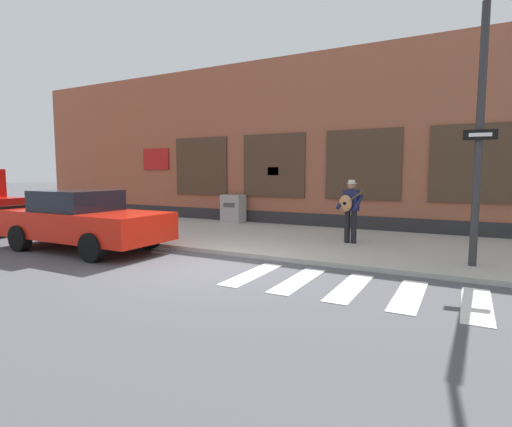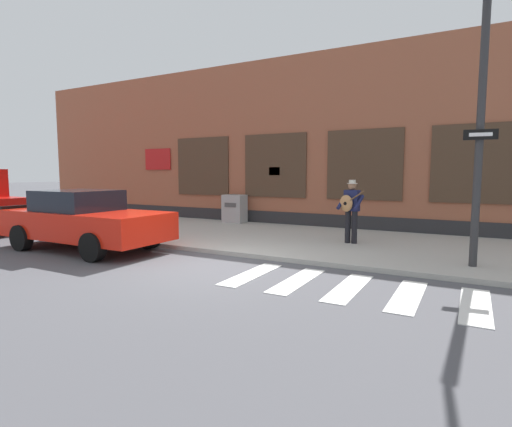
% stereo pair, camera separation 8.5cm
% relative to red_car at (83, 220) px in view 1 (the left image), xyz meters
% --- Properties ---
extents(ground_plane, '(160.00, 160.00, 0.00)m').
position_rel_red_car_xyz_m(ground_plane, '(3.94, 0.04, -0.77)').
color(ground_plane, '#4C4C51').
extents(sidewalk, '(28.00, 5.35, 0.11)m').
position_rel_red_car_xyz_m(sidewalk, '(3.94, 3.79, -0.72)').
color(sidewalk, '#ADAAA3').
rests_on(sidewalk, ground).
extents(building_backdrop, '(28.00, 4.06, 6.10)m').
position_rel_red_car_xyz_m(building_backdrop, '(3.94, 8.46, 2.27)').
color(building_backdrop, '#99563D').
rests_on(building_backdrop, ground).
extents(crosswalk, '(5.20, 1.90, 0.01)m').
position_rel_red_car_xyz_m(crosswalk, '(7.44, -0.19, -0.76)').
color(crosswalk, silver).
rests_on(crosswalk, ground).
extents(red_car, '(4.61, 2.00, 1.53)m').
position_rel_red_car_xyz_m(red_car, '(0.00, 0.00, 0.00)').
color(red_car, red).
rests_on(red_car, ground).
extents(busker, '(0.72, 0.59, 1.69)m').
position_rel_red_car_xyz_m(busker, '(5.93, 3.62, 0.30)').
color(busker, black).
rests_on(busker, sidewalk).
extents(traffic_light, '(0.69, 2.48, 5.30)m').
position_rel_red_car_xyz_m(traffic_light, '(8.92, 1.28, 2.97)').
color(traffic_light, '#2D2D30').
rests_on(traffic_light, sidewalk).
extents(utility_box, '(0.82, 0.61, 1.05)m').
position_rel_red_car_xyz_m(utility_box, '(0.84, 6.02, -0.14)').
color(utility_box, '#9E9E9E').
rests_on(utility_box, sidewalk).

